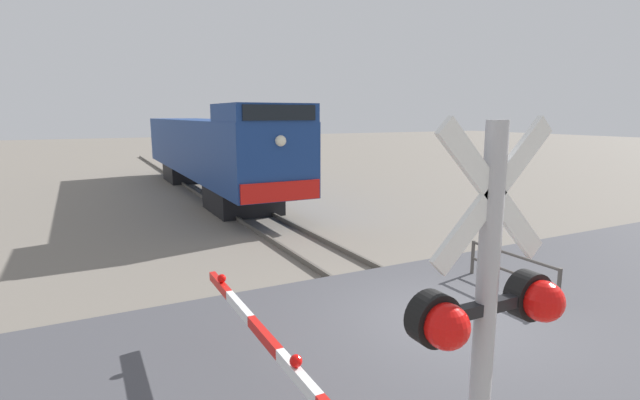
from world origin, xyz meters
TOP-DOWN VIEW (x-y plane):
  - ground_plane at (0.00, 0.00)m, footprint 160.00×160.00m
  - rail_track_left at (-0.72, 0.00)m, footprint 0.08×80.00m
  - rail_track_right at (0.72, 0.00)m, footprint 0.08×80.00m
  - road_surface at (0.00, 0.00)m, footprint 36.00×6.21m
  - locomotive at (0.00, 16.80)m, footprint 2.89×18.56m
  - crossing_signal at (-3.49, -4.04)m, footprint 1.18×0.33m
  - guard_railing at (2.31, 0.63)m, footprint 0.08×2.33m

SIDE VIEW (x-z plane):
  - ground_plane at x=0.00m, z-range 0.00..0.00m
  - rail_track_left at x=-0.72m, z-range 0.00..0.15m
  - rail_track_right at x=0.72m, z-range 0.00..0.15m
  - road_surface at x=0.00m, z-range 0.00..0.16m
  - guard_railing at x=2.31m, z-range 0.14..1.09m
  - locomotive at x=0.00m, z-range 0.08..4.30m
  - crossing_signal at x=-3.49m, z-range 0.45..4.29m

